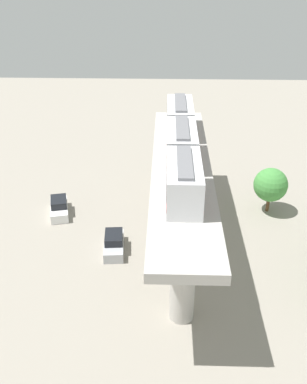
{
  "coord_description": "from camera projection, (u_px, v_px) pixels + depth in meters",
  "views": [
    {
      "loc": [
        -1.39,
        -34.9,
        25.47
      ],
      "look_at": [
        -2.5,
        1.44,
        5.01
      ],
      "focal_mm": 41.47,
      "sensor_mm": 36.0,
      "label": 1
    }
  ],
  "objects": [
    {
      "name": "tree_mid_lot",
      "position": [
        271.0,
        185.0,
        46.75
      ],
      "size": [
        3.6,
        3.6,
        5.01
      ],
      "color": "brown",
      "rests_on": "ground"
    },
    {
      "name": "parked_car_silver",
      "position": [
        114.0,
        244.0,
        41.78
      ],
      "size": [
        2.12,
        4.33,
        1.76
      ],
      "rotation": [
        0.0,
        0.0,
        0.08
      ],
      "color": "#B2B5BA",
      "rests_on": "ground"
    },
    {
      "name": "ground_plane",
      "position": [
        179.0,
        245.0,
        42.86
      ],
      "size": [
        120.0,
        120.0,
        0.0
      ],
      "primitive_type": "plane",
      "color": "gray"
    },
    {
      "name": "parked_car_white",
      "position": [
        59.0,
        208.0,
        47.46
      ],
      "size": [
        2.71,
        4.5,
        1.76
      ],
      "rotation": [
        0.0,
        0.0,
        0.23
      ],
      "color": "white",
      "rests_on": "ground"
    },
    {
      "name": "viaduct",
      "position": [
        181.0,
        188.0,
        39.79
      ],
      "size": [
        5.2,
        28.85,
        8.35
      ],
      "color": "#B7B2AA",
      "rests_on": "ground"
    },
    {
      "name": "train",
      "position": [
        182.0,
        145.0,
        39.27
      ],
      "size": [
        2.64,
        20.5,
        3.24
      ],
      "color": "silver",
      "rests_on": "viaduct"
    }
  ]
}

